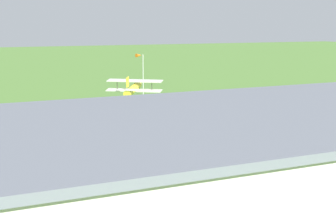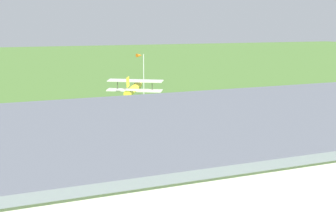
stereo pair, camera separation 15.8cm
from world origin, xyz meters
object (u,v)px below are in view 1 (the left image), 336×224
(hangar, at_px, (327,170))
(person_watching_takeoff, at_px, (327,138))
(windsock, at_px, (140,59))
(biplane, at_px, (133,88))

(hangar, xyz_separation_m, person_watching_takeoff, (-14.40, -16.86, -2.94))
(person_watching_takeoff, distance_m, windsock, 42.25)
(biplane, bearing_deg, hangar, 85.11)
(biplane, relative_size, person_watching_takeoff, 4.27)
(biplane, distance_m, windsock, 16.52)
(hangar, distance_m, person_watching_takeoff, 22.37)
(hangar, bearing_deg, person_watching_takeoff, -130.52)
(windsock, bearing_deg, biplane, 66.57)
(biplane, xyz_separation_m, person_watching_takeoff, (-10.67, 26.78, -2.36))
(person_watching_takeoff, relative_size, windsock, 0.25)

